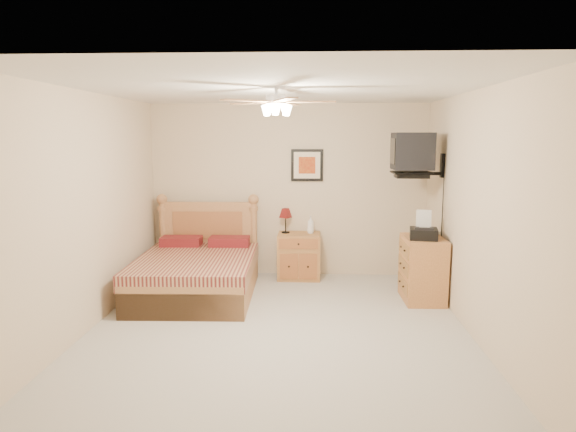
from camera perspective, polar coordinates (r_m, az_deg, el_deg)
name	(u,v)px	position (r m, az deg, el deg)	size (l,w,h in m)	color
floor	(278,329)	(5.60, -1.08, -12.47)	(4.50, 4.50, 0.00)	#ADA89C
ceiling	(278,89)	(5.23, -1.16, 13.95)	(4.00, 4.50, 0.04)	white
wall_back	(288,190)	(7.50, 0.04, 2.86)	(4.00, 0.04, 2.50)	beige
wall_front	(252,270)	(3.07, -3.97, -5.99)	(4.00, 0.04, 2.50)	beige
wall_left	(88,212)	(5.76, -21.38, 0.41)	(0.04, 4.50, 2.50)	beige
wall_right	(475,215)	(5.51, 20.11, 0.12)	(0.04, 4.50, 2.50)	beige
bed	(196,249)	(6.65, -10.23, -3.68)	(1.43, 1.88, 1.22)	#A67241
nightstand	(299,256)	(7.41, 1.23, -4.46)	(0.61, 0.45, 0.66)	#A05E30
table_lamp	(286,221)	(7.37, -0.27, -0.51)	(0.19, 0.19, 0.36)	maroon
lotion_bottle	(311,225)	(7.35, 2.53, -0.97)	(0.10, 0.10, 0.25)	white
framed_picture	(307,165)	(7.44, 2.12, 5.66)	(0.46, 0.04, 0.46)	black
dresser	(423,269)	(6.63, 14.73, -5.72)	(0.47, 0.68, 0.80)	#9F5D33
fax_machine	(424,225)	(6.41, 14.87, -0.99)	(0.32, 0.34, 0.34)	black
magazine_lower	(422,233)	(6.73, 14.63, -1.88)	(0.21, 0.28, 0.03)	#B4AD94
magazine_upper	(422,231)	(6.76, 14.62, -1.65)	(0.17, 0.24, 0.02)	gray
wall_tv	(424,154)	(6.69, 14.91, 6.64)	(0.56, 0.46, 0.58)	black
ceiling_fan	(276,102)	(5.02, -1.32, 12.56)	(1.14, 1.14, 0.28)	white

